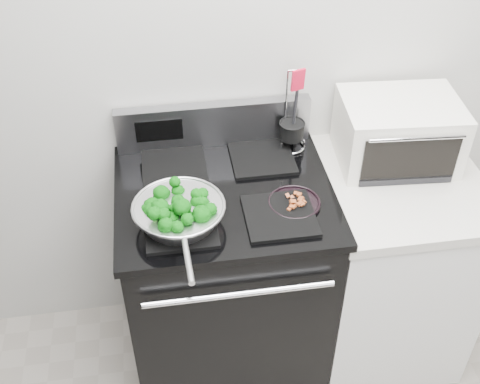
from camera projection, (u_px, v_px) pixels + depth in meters
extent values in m
cube|color=beige|center=(291.00, 42.00, 2.21)|extent=(4.00, 0.02, 2.70)
cube|color=black|center=(226.00, 282.00, 2.49)|extent=(0.76, 0.66, 0.92)
cube|color=black|center=(224.00, 194.00, 2.19)|extent=(0.79, 0.69, 0.03)
cube|color=#99999E|center=(214.00, 124.00, 2.35)|extent=(0.76, 0.05, 0.18)
cube|color=black|center=(181.00, 226.00, 2.02)|extent=(0.24, 0.24, 0.01)
cube|color=black|center=(280.00, 216.00, 2.06)|extent=(0.24, 0.24, 0.01)
cube|color=black|center=(174.00, 166.00, 2.28)|extent=(0.24, 0.24, 0.01)
cube|color=black|center=(262.00, 158.00, 2.32)|extent=(0.24, 0.24, 0.01)
cube|color=white|center=(384.00, 267.00, 2.58)|extent=(0.60, 0.66, 0.88)
cube|color=beige|center=(403.00, 184.00, 2.29)|extent=(0.62, 0.68, 0.04)
torus|color=silver|center=(179.00, 206.00, 2.00)|extent=(0.32, 0.32, 0.01)
cylinder|color=silver|center=(188.00, 260.00, 1.81)|extent=(0.03, 0.19, 0.02)
cylinder|color=black|center=(294.00, 203.00, 2.12)|extent=(0.19, 0.19, 0.01)
cylinder|color=black|center=(292.00, 130.00, 2.33)|extent=(0.09, 0.09, 0.07)
cylinder|color=black|center=(293.00, 113.00, 2.28)|extent=(0.01, 0.01, 0.21)
cube|color=red|center=(295.00, 79.00, 2.19)|extent=(0.05, 0.02, 0.08)
cube|color=white|center=(398.00, 131.00, 2.30)|extent=(0.46, 0.36, 0.25)
cube|color=black|center=(414.00, 159.00, 2.18)|extent=(0.35, 0.03, 0.18)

